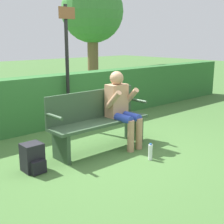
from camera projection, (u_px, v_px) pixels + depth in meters
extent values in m
plane|color=#426B33|center=(101.00, 149.00, 5.10)|extent=(40.00, 40.00, 0.00)
cube|color=#2D662D|center=(45.00, 102.00, 6.24)|extent=(12.00, 0.41, 1.05)
cube|color=#334C33|center=(101.00, 122.00, 5.00)|extent=(1.76, 0.45, 0.05)
cube|color=#334C33|center=(93.00, 105.00, 5.09)|extent=(1.76, 0.04, 0.47)
cube|color=#334C33|center=(61.00, 147.00, 4.56)|extent=(0.06, 0.40, 0.44)
cube|color=#334C33|center=(134.00, 128.00, 5.55)|extent=(0.06, 0.40, 0.44)
cylinder|color=#334C33|center=(54.00, 116.00, 4.39)|extent=(0.05, 0.40, 0.05)
cylinder|color=#334C33|center=(138.00, 100.00, 5.50)|extent=(0.05, 0.40, 0.05)
cube|color=tan|center=(117.00, 101.00, 5.21)|extent=(0.35, 0.22, 0.55)
sphere|color=tan|center=(117.00, 78.00, 5.12)|extent=(0.23, 0.23, 0.23)
cylinder|color=#2D47B7|center=(121.00, 118.00, 5.05)|extent=(0.13, 0.44, 0.13)
cylinder|color=#2D47B7|center=(130.00, 116.00, 5.17)|extent=(0.13, 0.44, 0.13)
cylinder|color=tan|center=(131.00, 136.00, 4.95)|extent=(0.11, 0.11, 0.51)
cylinder|color=tan|center=(139.00, 134.00, 5.07)|extent=(0.11, 0.11, 0.51)
cylinder|color=tan|center=(113.00, 100.00, 4.97)|extent=(0.09, 0.34, 0.34)
cylinder|color=tan|center=(131.00, 97.00, 5.23)|extent=(0.09, 0.34, 0.34)
cube|color=black|center=(32.00, 157.00, 4.25)|extent=(0.27, 0.24, 0.39)
cube|color=black|center=(39.00, 167.00, 4.15)|extent=(0.20, 0.08, 0.17)
cylinder|color=white|center=(150.00, 152.00, 4.64)|extent=(0.06, 0.06, 0.23)
cylinder|color=#2D66B2|center=(151.00, 144.00, 4.61)|extent=(0.03, 0.03, 0.02)
cylinder|color=black|center=(67.00, 68.00, 6.10)|extent=(0.07, 0.07, 2.39)
cube|color=brown|center=(67.00, 13.00, 5.82)|extent=(0.35, 0.02, 0.22)
cylinder|color=brown|center=(93.00, 62.00, 10.11)|extent=(0.35, 0.35, 2.00)
sphere|color=#42843D|center=(92.00, 11.00, 9.74)|extent=(1.95, 1.95, 1.95)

